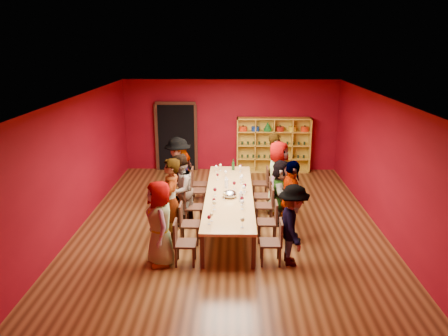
{
  "coord_description": "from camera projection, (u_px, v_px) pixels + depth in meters",
  "views": [
    {
      "loc": [
        0.1,
        -9.68,
        4.24
      ],
      "look_at": [
        -0.14,
        0.74,
        1.15
      ],
      "focal_mm": 35.0,
      "sensor_mm": 36.0,
      "label": 1
    }
  ],
  "objects": [
    {
      "name": "wine_glass_13",
      "position": [
        215.0,
        190.0,
        10.05
      ],
      "size": [
        0.08,
        0.08,
        0.21
      ],
      "color": "white",
      "rests_on": "tasting_table"
    },
    {
      "name": "shelving_unit",
      "position": [
        273.0,
        142.0,
        14.32
      ],
      "size": [
        2.4,
        0.4,
        1.8
      ],
      "color": "gold",
      "rests_on": "ground"
    },
    {
      "name": "chair_person_right_3",
      "position": [
        266.0,
        194.0,
        10.99
      ],
      "size": [
        0.42,
        0.42,
        0.89
      ],
      "color": "black",
      "rests_on": "ground"
    },
    {
      "name": "wine_glass_17",
      "position": [
        245.0,
        186.0,
        10.33
      ],
      "size": [
        0.09,
        0.09,
        0.21
      ],
      "color": "white",
      "rests_on": "tasting_table"
    },
    {
      "name": "chair_person_left_1",
      "position": [
        186.0,
        221.0,
        9.33
      ],
      "size": [
        0.42,
        0.42,
        0.89
      ],
      "color": "black",
      "rests_on": "ground"
    },
    {
      "name": "doorway",
      "position": [
        177.0,
        137.0,
        14.46
      ],
      "size": [
        1.4,
        0.17,
        2.3
      ],
      "color": "black",
      "rests_on": "ground"
    },
    {
      "name": "wine_glass_16",
      "position": [
        234.0,
        183.0,
        10.5
      ],
      "size": [
        0.08,
        0.08,
        0.21
      ],
      "color": "white",
      "rests_on": "tasting_table"
    },
    {
      "name": "person_right_3",
      "position": [
        278.0,
        178.0,
        10.87
      ],
      "size": [
        0.83,
        1.02,
        1.85
      ],
      "primitive_type": "imported",
      "rotation": [
        0.0,
        0.0,
        1.14
      ],
      "color": "#5A7AB9",
      "rests_on": "ground"
    },
    {
      "name": "tasting_table",
      "position": [
        229.0,
        195.0,
        10.29
      ],
      "size": [
        1.1,
        4.5,
        0.75
      ],
      "color": "tan",
      "rests_on": "ground"
    },
    {
      "name": "carafe_b",
      "position": [
        241.0,
        197.0,
        9.72
      ],
      "size": [
        0.1,
        0.1,
        0.25
      ],
      "color": "white",
      "rests_on": "tasting_table"
    },
    {
      "name": "wine_glass_9",
      "position": [
        214.0,
        200.0,
        9.48
      ],
      "size": [
        0.07,
        0.07,
        0.18
      ],
      "color": "white",
      "rests_on": "tasting_table"
    },
    {
      "name": "chair_person_left_4",
      "position": [
        197.0,
        182.0,
        11.9
      ],
      "size": [
        0.42,
        0.42,
        0.89
      ],
      "color": "black",
      "rests_on": "ground"
    },
    {
      "name": "wine_glass_1",
      "position": [
        220.0,
        166.0,
        12.03
      ],
      "size": [
        0.08,
        0.08,
        0.19
      ],
      "color": "white",
      "rests_on": "tasting_table"
    },
    {
      "name": "wine_glass_3",
      "position": [
        214.0,
        203.0,
        9.23
      ],
      "size": [
        0.09,
        0.09,
        0.22
      ],
      "color": "white",
      "rests_on": "tasting_table"
    },
    {
      "name": "person_left_1",
      "position": [
        171.0,
        202.0,
        9.21
      ],
      "size": [
        0.54,
        0.71,
        1.88
      ],
      "primitive_type": "imported",
      "rotation": [
        0.0,
        0.0,
        -1.52
      ],
      "color": "beige",
      "rests_on": "ground"
    },
    {
      "name": "person_right_4",
      "position": [
        276.0,
        167.0,
        11.84
      ],
      "size": [
        0.7,
        0.8,
        1.83
      ],
      "primitive_type": "imported",
      "rotation": [
        0.0,
        0.0,
        1.19
      ],
      "color": "#5D86BF",
      "rests_on": "ground"
    },
    {
      "name": "wine_glass_7",
      "position": [
        224.0,
        194.0,
        9.83
      ],
      "size": [
        0.07,
        0.07,
        0.19
      ],
      "color": "white",
      "rests_on": "tasting_table"
    },
    {
      "name": "wine_glass_8",
      "position": [
        226.0,
        172.0,
        11.42
      ],
      "size": [
        0.08,
        0.08,
        0.19
      ],
      "color": "white",
      "rests_on": "tasting_table"
    },
    {
      "name": "wine_glass_5",
      "position": [
        242.0,
        202.0,
        9.26
      ],
      "size": [
        0.09,
        0.09,
        0.22
      ],
      "color": "white",
      "rests_on": "tasting_table"
    },
    {
      "name": "wine_glass_19",
      "position": [
        212.0,
        215.0,
        8.66
      ],
      "size": [
        0.07,
        0.07,
        0.19
      ],
      "color": "white",
      "rests_on": "tasting_table"
    },
    {
      "name": "wine_glass_15",
      "position": [
        218.0,
        175.0,
        11.22
      ],
      "size": [
        0.07,
        0.07,
        0.18
      ],
      "color": "white",
      "rests_on": "tasting_table"
    },
    {
      "name": "wine_glass_2",
      "position": [
        242.0,
        199.0,
        9.5
      ],
      "size": [
        0.08,
        0.08,
        0.21
      ],
      "color": "white",
      "rests_on": "tasting_table"
    },
    {
      "name": "wine_glass_14",
      "position": [
        240.0,
        167.0,
        11.88
      ],
      "size": [
        0.08,
        0.08,
        0.19
      ],
      "color": "white",
      "rests_on": "tasting_table"
    },
    {
      "name": "wine_glass_11",
      "position": [
        209.0,
        218.0,
        8.51
      ],
      "size": [
        0.08,
        0.08,
        0.19
      ],
      "color": "white",
      "rests_on": "tasting_table"
    },
    {
      "name": "wine_glass_6",
      "position": [
        242.0,
        220.0,
        8.36
      ],
      "size": [
        0.09,
        0.09,
        0.21
      ],
      "color": "white",
      "rests_on": "tasting_table"
    },
    {
      "name": "chair_person_left_3",
      "position": [
        195.0,
        188.0,
        11.38
      ],
      "size": [
        0.42,
        0.42,
        0.89
      ],
      "color": "black",
      "rests_on": "ground"
    },
    {
      "name": "wine_glass_12",
      "position": [
        242.0,
        176.0,
        11.1
      ],
      "size": [
        0.07,
        0.07,
        0.18
      ],
      "color": "white",
      "rests_on": "tasting_table"
    },
    {
      "name": "chair_person_right_0",
      "position": [
        275.0,
        240.0,
        8.47
      ],
      "size": [
        0.42,
        0.42,
        0.89
      ],
      "color": "black",
      "rests_on": "ground"
    },
    {
      "name": "chair_person_right_1",
      "position": [
        271.0,
        219.0,
        9.42
      ],
      "size": [
        0.42,
        0.42,
        0.89
      ],
      "color": "black",
      "rests_on": "ground"
    },
    {
      "name": "wine_glass_4",
      "position": [
        244.0,
        188.0,
        10.17
      ],
      "size": [
        0.09,
        0.09,
        0.22
      ],
      "color": "white",
      "rests_on": "tasting_table"
    },
    {
      "name": "person_right_1",
      "position": [
        291.0,
        202.0,
        9.29
      ],
      "size": [
        0.57,
        1.1,
        1.82
      ],
      "primitive_type": "imported",
      "rotation": [
        0.0,
        0.0,
        1.66
      ],
      "color": "#5172A7",
      "rests_on": "ground"
    },
    {
      "name": "wine_bottle",
      "position": [
        233.0,
        166.0,
        12.06
      ],
      "size": [
        0.1,
        0.1,
        0.32
      ],
      "color": "#133416",
      "rests_on": "tasting_table"
    },
    {
      "name": "person_left_0",
      "position": [
        160.0,
        223.0,
        8.36
      ],
      "size": [
        0.71,
        0.93,
        1.69
      ],
      "primitive_type": "imported",
      "rotation": [
        0.0,
        0.0,
        -1.21
      ],
      "color": "#567FB0",
      "rests_on": "ground"
    },
    {
      "name": "person_right_2",
      "position": [
        281.0,
        192.0,
        10.26
      ],
      "size": [
        0.63,
        1.5,
        1.57
      ],
      "primitive_type": "imported",
      "rotation": [
        0.0,
        0.0,
        1.42
      ],
      "color": "#45454A",
      "rests_on": "ground"
    },
    {
      "name": "wine_glass_18",
      "position": [
        216.0,
        167.0,
        11.9
      ],
      "size": [
        0.08,
        0.08,
        0.19
      ],
      "color": "white",
      "rests_on": "tasting_table"
    },
    {
      "name": "room_shell",
      "position": [
        229.0,
        163.0,
        10.06
      ],
      "size": [
        7.1,
        9.1,
        3.04
      ],
      "color": "#4D2B14",
      "rests_on": "ground"
    },
    {
      "name": "wine_glass_0",
      "position": [
        241.0,
        166.0,
        12.0
      ],
      "size": [
        0.07,
        0.07,
        0.18
      ],
      "color": "white",
      "rests_on": "tasting_table"
    },
    {
      "name": "person_right_0",
      "position": [
        293.0,
        225.0,
        8.37
      ],
      "size": [
        0.48,
        1.06,
        1.62
      ],
      "primitive_type": "imported",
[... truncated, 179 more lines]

